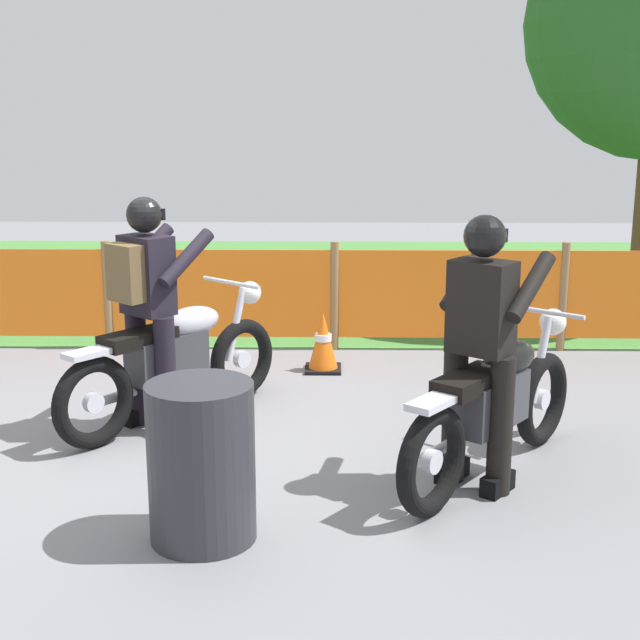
% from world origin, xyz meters
% --- Properties ---
extents(ground, '(24.00, 24.00, 0.02)m').
position_xyz_m(ground, '(0.00, 0.00, -0.01)').
color(ground, gray).
extents(grass_verge, '(24.00, 6.90, 0.01)m').
position_xyz_m(grass_verge, '(0.00, 5.91, 0.01)').
color(grass_verge, '#4C8C3D').
rests_on(grass_verge, ground).
extents(barrier_fence, '(10.97, 0.08, 1.05)m').
position_xyz_m(barrier_fence, '(-0.00, 2.46, 0.54)').
color(barrier_fence, olive).
rests_on(barrier_fence, ground).
extents(motorcycle_lead, '(1.37, 1.71, 0.99)m').
position_xyz_m(motorcycle_lead, '(2.10, -0.55, 0.48)').
color(motorcycle_lead, black).
rests_on(motorcycle_lead, ground).
extents(motorcycle_trailing, '(1.41, 1.66, 0.98)m').
position_xyz_m(motorcycle_trailing, '(-0.10, 0.44, 0.47)').
color(motorcycle_trailing, black).
rests_on(motorcycle_trailing, ground).
extents(rider_lead, '(0.72, 0.73, 1.69)m').
position_xyz_m(rider_lead, '(1.98, -0.71, 0.92)').
color(rider_lead, black).
rests_on(rider_lead, ground).
extents(rider_trailing, '(0.74, 0.78, 1.69)m').
position_xyz_m(rider_trailing, '(-0.24, 0.26, 0.95)').
color(rider_trailing, black).
rests_on(rider_trailing, ground).
extents(traffic_cone, '(0.32, 0.32, 0.53)m').
position_xyz_m(traffic_cone, '(0.99, 1.74, 0.26)').
color(traffic_cone, black).
rests_on(traffic_cone, ground).
extents(spare_drum, '(0.58, 0.58, 0.88)m').
position_xyz_m(spare_drum, '(0.38, -1.43, 0.44)').
color(spare_drum, '#2D2D33').
rests_on(spare_drum, ground).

